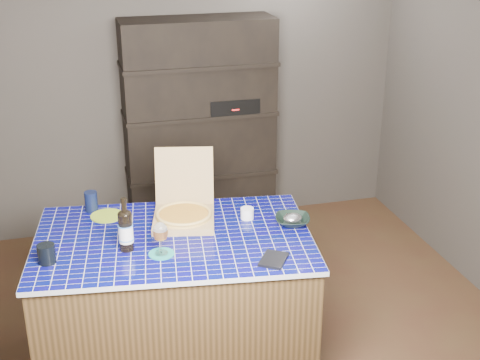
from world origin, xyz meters
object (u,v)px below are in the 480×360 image
object	(u,v)px
mead_bottle	(126,230)
wine_glass	(160,233)
kitchen_island	(176,301)
dvd_case	(274,259)
bowl	(293,220)
pizza_box	(184,212)

from	to	relation	value
mead_bottle	wine_glass	world-z (taller)	mead_bottle
kitchen_island	dvd_case	bearing A→B (deg)	-33.60
mead_bottle	dvd_case	size ratio (longest dim) A/B	1.74
bowl	kitchen_island	bearing A→B (deg)	177.94
pizza_box	mead_bottle	xyz separation A→B (m)	(-0.37, -0.27, 0.07)
mead_bottle	kitchen_island	bearing A→B (deg)	17.58
kitchen_island	wine_glass	world-z (taller)	wine_glass
mead_bottle	bowl	bearing A→B (deg)	3.53
mead_bottle	wine_glass	distance (m)	0.20
dvd_case	bowl	world-z (taller)	bowl
dvd_case	bowl	size ratio (longest dim) A/B	0.87
pizza_box	dvd_case	xyz separation A→B (m)	(0.37, -0.60, -0.05)
bowl	dvd_case	bearing A→B (deg)	-121.84
pizza_box	mead_bottle	bearing A→B (deg)	-130.65
wine_glass	bowl	xyz separation A→B (m)	(0.80, 0.16, -0.11)
bowl	mead_bottle	bearing A→B (deg)	-176.47
mead_bottle	wine_glass	bearing A→B (deg)	-30.21
kitchen_island	pizza_box	distance (m)	0.53
kitchen_island	bowl	bearing A→B (deg)	5.59
dvd_case	bowl	bearing A→B (deg)	91.74
dvd_case	mead_bottle	bearing A→B (deg)	-170.13
mead_bottle	bowl	xyz separation A→B (m)	(0.98, 0.06, -0.10)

